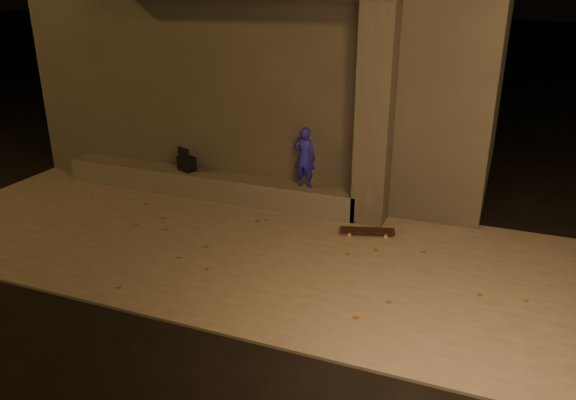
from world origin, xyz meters
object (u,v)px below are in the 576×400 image
at_px(column, 375,118).
at_px(backpack, 187,162).
at_px(skateboard, 367,231).
at_px(skateboarder, 305,157).

bearing_deg(column, backpack, 180.00).
relative_size(backpack, skateboard, 0.53).
bearing_deg(skateboard, column, 85.20).
relative_size(column, backpack, 7.53).
height_order(skateboarder, backpack, skateboarder).
bearing_deg(backpack, skateboard, 12.42).
height_order(skateboarder, skateboard, skateboarder).
xyz_separation_m(skateboarder, backpack, (-2.42, 0.00, -0.38)).
bearing_deg(skateboard, backpack, 154.19).
relative_size(column, skateboard, 3.98).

